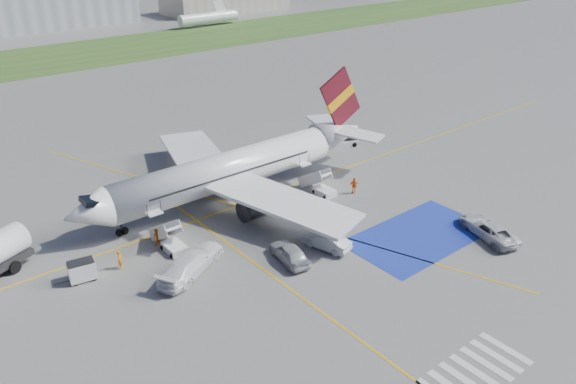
% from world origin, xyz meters
% --- Properties ---
extents(ground, '(400.00, 400.00, 0.00)m').
position_xyz_m(ground, '(0.00, 0.00, 0.00)').
color(ground, '#60605E').
rests_on(ground, ground).
extents(grass_strip, '(400.00, 30.00, 0.01)m').
position_xyz_m(grass_strip, '(0.00, 95.00, 0.01)').
color(grass_strip, '#2D4C1E').
rests_on(grass_strip, ground).
extents(taxiway_line_main, '(120.00, 0.20, 0.01)m').
position_xyz_m(taxiway_line_main, '(0.00, 12.00, 0.01)').
color(taxiway_line_main, gold).
rests_on(taxiway_line_main, ground).
extents(taxiway_line_cross, '(0.20, 60.00, 0.01)m').
position_xyz_m(taxiway_line_cross, '(-5.00, -10.00, 0.01)').
color(taxiway_line_cross, gold).
rests_on(taxiway_line_cross, ground).
extents(taxiway_line_diag, '(20.71, 56.45, 0.01)m').
position_xyz_m(taxiway_line_diag, '(0.00, 12.00, 0.01)').
color(taxiway_line_diag, gold).
rests_on(taxiway_line_diag, ground).
extents(staging_box, '(14.00, 8.00, 0.01)m').
position_xyz_m(staging_box, '(10.00, -4.00, 0.01)').
color(staging_box, '#1A2F9C').
rests_on(staging_box, ground).
extents(crosswalk, '(9.00, 4.00, 0.01)m').
position_xyz_m(crosswalk, '(-1.80, -18.00, 0.01)').
color(crosswalk, silver).
rests_on(crosswalk, ground).
extents(terminal_centre, '(48.00, 18.00, 12.00)m').
position_xyz_m(terminal_centre, '(20.00, 135.00, 6.00)').
color(terminal_centre, gray).
rests_on(terminal_centre, ground).
extents(airliner, '(36.81, 32.95, 11.92)m').
position_xyz_m(airliner, '(1.51, 14.00, 3.39)').
color(airliner, silver).
rests_on(airliner, ground).
extents(airstairs_fwd, '(1.90, 5.20, 3.60)m').
position_xyz_m(airstairs_fwd, '(-9.50, 8.70, 0.62)').
color(airstairs_fwd, silver).
rests_on(airstairs_fwd, ground).
extents(airstairs_aft, '(1.90, 5.20, 3.60)m').
position_xyz_m(airstairs_aft, '(9.00, 8.70, 0.62)').
color(airstairs_aft, silver).
rests_on(airstairs_aft, ground).
extents(gpu_cart, '(2.40, 1.76, 1.83)m').
position_xyz_m(gpu_cart, '(-17.67, 9.09, 0.82)').
color(gpu_cart, silver).
rests_on(gpu_cart, ground).
extents(belt_loader, '(5.64, 3.57, 1.64)m').
position_xyz_m(belt_loader, '(20.30, 17.77, 0.41)').
color(belt_loader, silver).
rests_on(belt_loader, ground).
extents(car_silver_a, '(2.82, 5.18, 1.67)m').
position_xyz_m(car_silver_a, '(-2.36, 0.42, 0.84)').
color(car_silver_a, '#AAADB1').
rests_on(car_silver_a, ground).
extents(car_silver_b, '(2.84, 4.94, 1.54)m').
position_xyz_m(car_silver_b, '(1.59, -0.07, 0.77)').
color(car_silver_b, '#B1B3B9').
rests_on(car_silver_b, ground).
extents(van_white_a, '(3.92, 5.77, 1.98)m').
position_xyz_m(van_white_a, '(15.13, -8.14, 0.99)').
color(van_white_a, silver).
rests_on(van_white_a, ground).
extents(van_white_b, '(6.50, 4.97, 2.37)m').
position_xyz_m(van_white_b, '(-9.91, 4.45, 1.18)').
color(van_white_b, white).
rests_on(van_white_b, ground).
extents(crew_fwd, '(0.70, 0.75, 1.71)m').
position_xyz_m(crew_fwd, '(-14.47, 8.73, 0.86)').
color(crew_fwd, orange).
rests_on(crew_fwd, ground).
extents(crew_nose, '(0.96, 1.09, 1.88)m').
position_xyz_m(crew_nose, '(-10.33, 9.88, 0.94)').
color(crew_nose, orange).
rests_on(crew_nose, ground).
extents(crew_aft, '(1.09, 1.09, 1.86)m').
position_xyz_m(crew_aft, '(11.78, 6.47, 0.93)').
color(crew_aft, orange).
rests_on(crew_aft, ground).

